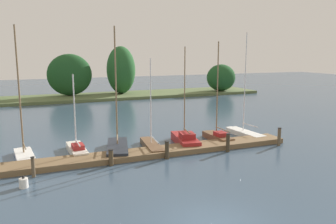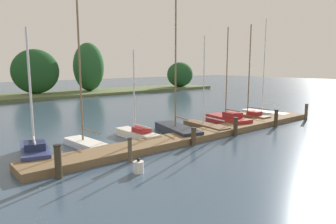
{
  "view_description": "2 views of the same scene",
  "coord_description": "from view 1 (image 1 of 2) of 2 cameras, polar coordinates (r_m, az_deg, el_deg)",
  "views": [
    {
      "loc": [
        -6.31,
        -10.72,
        6.65
      ],
      "look_at": [
        3.25,
        12.51,
        2.23
      ],
      "focal_mm": 36.52,
      "sensor_mm": 36.0,
      "label": 1
    },
    {
      "loc": [
        -13.65,
        -3.26,
        4.44
      ],
      "look_at": [
        -1.86,
        10.94,
        1.54
      ],
      "focal_mm": 32.94,
      "sensor_mm": 36.0,
      "label": 2
    }
  ],
  "objects": [
    {
      "name": "dock_pier",
      "position": [
        22.21,
        -4.91,
        -7.01
      ],
      "size": [
        21.74,
        1.8,
        0.35
      ],
      "color": "brown",
      "rests_on": "ground"
    },
    {
      "name": "far_shore",
      "position": [
        50.61,
        -18.17,
        5.02
      ],
      "size": [
        56.66,
        8.03,
        7.52
      ],
      "color": "#56663D",
      "rests_on": "ground"
    },
    {
      "name": "sailboat_1",
      "position": [
        23.64,
        -22.94,
        -6.04
      ],
      "size": [
        1.32,
        3.19,
        8.28
      ],
      "rotation": [
        0.0,
        0.0,
        1.67
      ],
      "color": "white",
      "rests_on": "ground"
    },
    {
      "name": "sailboat_2",
      "position": [
        23.59,
        -14.99,
        -5.93
      ],
      "size": [
        1.07,
        3.68,
        5.24
      ],
      "rotation": [
        0.0,
        0.0,
        1.6
      ],
      "color": "silver",
      "rests_on": "ground"
    },
    {
      "name": "sailboat_3",
      "position": [
        23.4,
        -8.43,
        -5.71
      ],
      "size": [
        2.31,
        4.58,
        8.3
      ],
      "rotation": [
        0.0,
        0.0,
        1.32
      ],
      "color": "#232833",
      "rests_on": "ground"
    },
    {
      "name": "sailboat_4",
      "position": [
        23.91,
        -2.78,
        -5.49
      ],
      "size": [
        1.37,
        4.19,
        6.25
      ],
      "rotation": [
        0.0,
        0.0,
        1.46
      ],
      "color": "brown",
      "rests_on": "ground"
    },
    {
      "name": "sailboat_5",
      "position": [
        25.05,
        2.83,
        -4.51
      ],
      "size": [
        1.93,
        4.17,
        7.03
      ],
      "rotation": [
        0.0,
        0.0,
        1.4
      ],
      "color": "maroon",
      "rests_on": "ground"
    },
    {
      "name": "sailboat_6",
      "position": [
        26.31,
        8.23,
        -3.9
      ],
      "size": [
        1.01,
        3.51,
        7.42
      ],
      "rotation": [
        0.0,
        0.0,
        1.57
      ],
      "color": "brown",
      "rests_on": "ground"
    },
    {
      "name": "sailboat_7",
      "position": [
        28.3,
        12.56,
        -3.28
      ],
      "size": [
        1.28,
        4.24,
        8.14
      ],
      "rotation": [
        0.0,
        0.0,
        1.63
      ],
      "color": "white",
      "rests_on": "ground"
    },
    {
      "name": "mooring_piling_1",
      "position": [
        19.93,
        -21.59,
        -8.51
      ],
      "size": [
        0.22,
        0.22,
        1.13
      ],
      "color": "brown",
      "rests_on": "ground"
    },
    {
      "name": "mooring_piling_2",
      "position": [
        20.64,
        -9.5,
        -7.5
      ],
      "size": [
        0.32,
        0.32,
        0.99
      ],
      "color": "#4C3D28",
      "rests_on": "ground"
    },
    {
      "name": "mooring_piling_3",
      "position": [
        21.57,
        -0.17,
        -6.35
      ],
      "size": [
        0.3,
        0.3,
        1.16
      ],
      "color": "#3D3323",
      "rests_on": "ground"
    },
    {
      "name": "mooring_piling_4",
      "position": [
        23.4,
        9.96,
        -5.05
      ],
      "size": [
        0.3,
        0.3,
        1.27
      ],
      "color": "#3D3323",
      "rests_on": "ground"
    },
    {
      "name": "mooring_piling_5",
      "position": [
        25.82,
        18.06,
        -3.92
      ],
      "size": [
        0.27,
        0.27,
        1.32
      ],
      "color": "brown",
      "rests_on": "ground"
    },
    {
      "name": "channel_buoy_0",
      "position": [
        18.72,
        -22.96,
        -10.83
      ],
      "size": [
        0.44,
        0.44,
        0.63
      ],
      "color": "white",
      "rests_on": "ground"
    }
  ]
}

